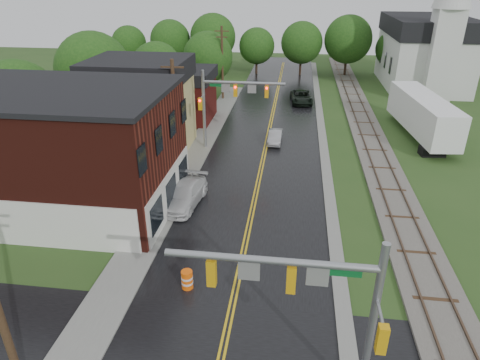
% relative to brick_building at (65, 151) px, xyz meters
% --- Properties ---
extents(main_road, '(10.00, 90.00, 0.02)m').
position_rel_brick_building_xyz_m(main_road, '(12.48, 15.00, -4.15)').
color(main_road, black).
rests_on(main_road, ground).
extents(curb_right, '(0.80, 70.00, 0.12)m').
position_rel_brick_building_xyz_m(curb_right, '(17.88, 20.00, -4.15)').
color(curb_right, gray).
rests_on(curb_right, ground).
extents(sidewalk_left, '(2.40, 50.00, 0.12)m').
position_rel_brick_building_xyz_m(sidewalk_left, '(6.28, 10.00, -4.15)').
color(sidewalk_left, gray).
rests_on(sidewalk_left, ground).
extents(brick_building, '(14.30, 10.30, 8.30)m').
position_rel_brick_building_xyz_m(brick_building, '(0.00, 0.00, 0.00)').
color(brick_building, '#45150E').
rests_on(brick_building, ground).
extents(yellow_house, '(8.00, 7.00, 6.40)m').
position_rel_brick_building_xyz_m(yellow_house, '(1.48, 11.00, -0.95)').
color(yellow_house, tan).
rests_on(yellow_house, ground).
extents(darkred_building, '(7.00, 6.00, 4.40)m').
position_rel_brick_building_xyz_m(darkred_building, '(2.48, 20.00, -1.95)').
color(darkred_building, '#3F0F0C').
rests_on(darkred_building, ground).
extents(church, '(10.40, 18.40, 20.00)m').
position_rel_brick_building_xyz_m(church, '(32.48, 38.74, 1.68)').
color(church, silver).
rests_on(church, ground).
extents(railroad, '(3.20, 80.00, 0.30)m').
position_rel_brick_building_xyz_m(railroad, '(22.48, 20.00, -4.05)').
color(railroad, '#59544C').
rests_on(railroad, ground).
extents(traffic_signal_near, '(7.34, 0.30, 7.20)m').
position_rel_brick_building_xyz_m(traffic_signal_near, '(15.96, -13.00, 0.82)').
color(traffic_signal_near, gray).
rests_on(traffic_signal_near, ground).
extents(traffic_signal_far, '(7.34, 0.43, 7.20)m').
position_rel_brick_building_xyz_m(traffic_signal_far, '(9.01, 12.00, 0.82)').
color(traffic_signal_far, gray).
rests_on(traffic_signal_far, ground).
extents(utility_pole_b, '(1.80, 0.28, 9.00)m').
position_rel_brick_building_xyz_m(utility_pole_b, '(5.68, 7.00, 0.57)').
color(utility_pole_b, '#382616').
rests_on(utility_pole_b, ground).
extents(utility_pole_c, '(1.80, 0.28, 9.00)m').
position_rel_brick_building_xyz_m(utility_pole_c, '(5.68, 29.00, 0.57)').
color(utility_pole_c, '#382616').
rests_on(utility_pole_c, ground).
extents(tree_left_a, '(6.80, 6.80, 8.67)m').
position_rel_brick_building_xyz_m(tree_left_a, '(-7.36, 6.90, 0.96)').
color(tree_left_a, black).
rests_on(tree_left_a, ground).
extents(tree_left_b, '(7.60, 7.60, 9.69)m').
position_rel_brick_building_xyz_m(tree_left_b, '(-5.36, 16.90, 1.57)').
color(tree_left_b, black).
rests_on(tree_left_b, ground).
extents(tree_left_c, '(6.00, 6.00, 7.65)m').
position_rel_brick_building_xyz_m(tree_left_c, '(-1.36, 24.90, 0.36)').
color(tree_left_c, black).
rests_on(tree_left_c, ground).
extents(tree_left_e, '(6.40, 6.40, 8.16)m').
position_rel_brick_building_xyz_m(tree_left_e, '(3.64, 30.90, 0.66)').
color(tree_left_e, black).
rests_on(tree_left_e, ground).
extents(suv_dark, '(2.96, 5.55, 1.48)m').
position_rel_brick_building_xyz_m(suv_dark, '(15.72, 28.51, -3.41)').
color(suv_dark, black).
rests_on(suv_dark, ground).
extents(sedan_silver, '(1.30, 3.58, 1.17)m').
position_rel_brick_building_xyz_m(sedan_silver, '(13.28, 14.18, -3.57)').
color(sedan_silver, '#9F9FA4').
rests_on(sedan_silver, ground).
extents(pickup_white, '(2.73, 5.44, 1.52)m').
position_rel_brick_building_xyz_m(pickup_white, '(7.68, 1.14, -3.39)').
color(pickup_white, silver).
rests_on(pickup_white, ground).
extents(semi_trailer, '(4.22, 13.29, 4.06)m').
position_rel_brick_building_xyz_m(semi_trailer, '(27.42, 17.64, -1.75)').
color(semi_trailer, black).
rests_on(semi_trailer, ground).
extents(construction_barrel, '(0.67, 0.67, 1.06)m').
position_rel_brick_building_xyz_m(construction_barrel, '(9.98, -7.55, -3.62)').
color(construction_barrel, '#FE5D0B').
rests_on(construction_barrel, ground).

